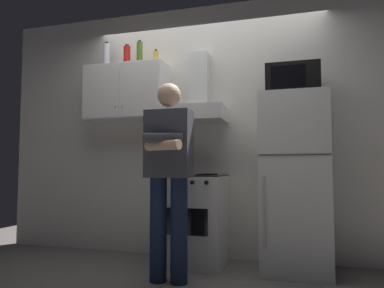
% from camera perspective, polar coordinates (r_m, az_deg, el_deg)
% --- Properties ---
extents(ground_plane, '(7.00, 7.00, 0.00)m').
position_cam_1_polar(ground_plane, '(3.44, 0.00, -19.46)').
color(ground_plane, slate).
extents(back_wall_tiled, '(4.80, 0.10, 2.70)m').
position_cam_1_polar(back_wall_tiled, '(3.92, 2.42, 2.34)').
color(back_wall_tiled, silver).
rests_on(back_wall_tiled, ground_plane).
extents(upper_cabinet, '(0.90, 0.37, 0.60)m').
position_cam_1_polar(upper_cabinet, '(4.06, -10.22, 7.90)').
color(upper_cabinet, white).
extents(stove_oven, '(0.60, 0.62, 0.87)m').
position_cam_1_polar(stove_oven, '(3.61, 0.33, -11.73)').
color(stove_oven, white).
rests_on(stove_oven, ground_plane).
extents(range_hood, '(0.60, 0.44, 0.75)m').
position_cam_1_polar(range_hood, '(3.76, 0.85, 6.44)').
color(range_hood, white).
extents(refrigerator, '(0.60, 0.62, 1.60)m').
position_cam_1_polar(refrigerator, '(3.44, 15.82, -5.81)').
color(refrigerator, white).
rests_on(refrigerator, ground_plane).
extents(microwave, '(0.48, 0.37, 0.28)m').
position_cam_1_polar(microwave, '(3.55, 15.54, 9.52)').
color(microwave, black).
rests_on(microwave, refrigerator).
extents(person_standing, '(0.38, 0.33, 1.64)m').
position_cam_1_polar(person_standing, '(3.01, -3.71, -4.33)').
color(person_standing, '#192342').
rests_on(person_standing, ground_plane).
extents(bottle_soda_red, '(0.08, 0.08, 0.25)m').
position_cam_1_polar(bottle_soda_red, '(4.19, -10.19, 13.43)').
color(bottle_soda_red, red).
rests_on(bottle_soda_red, upper_cabinet).
extents(bottle_vodka_clear, '(0.07, 0.07, 0.29)m').
position_cam_1_polar(bottle_vodka_clear, '(4.29, -13.31, 13.37)').
color(bottle_vodka_clear, silver).
rests_on(bottle_vodka_clear, upper_cabinet).
extents(bottle_spice_jar, '(0.05, 0.05, 0.16)m').
position_cam_1_polar(bottle_spice_jar, '(4.04, -5.69, 13.40)').
color(bottle_spice_jar, gold).
rests_on(bottle_spice_jar, upper_cabinet).
extents(bottle_olive_oil, '(0.06, 0.06, 0.27)m').
position_cam_1_polar(bottle_olive_oil, '(4.10, -8.25, 13.94)').
color(bottle_olive_oil, '#4C6B19').
rests_on(bottle_olive_oil, upper_cabinet).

